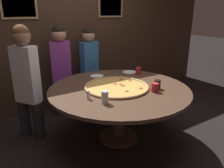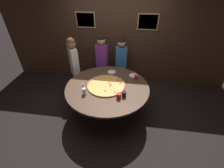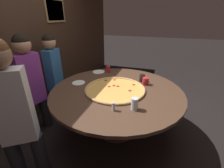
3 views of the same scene
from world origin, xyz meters
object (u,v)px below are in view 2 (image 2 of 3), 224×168
at_px(drink_cup_beside_pizza, 124,94).
at_px(white_plate_far_back, 134,75).
at_px(diner_far_left, 102,58).
at_px(dining_table, 107,90).
at_px(diner_side_right, 74,63).
at_px(drink_cup_far_right, 119,96).
at_px(drink_cup_far_left, 136,77).
at_px(white_plate_left_side, 112,72).
at_px(giant_pizza, 106,85).
at_px(drink_cup_centre_back, 84,91).
at_px(condiment_shaker, 83,86).
at_px(diner_side_left, 121,60).

height_order(drink_cup_beside_pizza, white_plate_far_back, drink_cup_beside_pizza).
bearing_deg(diner_far_left, white_plate_far_back, 161.00).
distance_m(dining_table, white_plate_far_back, 0.76).
bearing_deg(diner_side_right, drink_cup_beside_pizza, -161.97).
relative_size(drink_cup_far_right, white_plate_far_back, 0.50).
xyz_separation_m(diner_side_right, diner_far_left, (0.63, 0.45, -0.03)).
xyz_separation_m(drink_cup_far_left, white_plate_left_side, (-0.59, 0.25, -0.05)).
bearing_deg(drink_cup_beside_pizza, dining_table, 142.78).
relative_size(giant_pizza, white_plate_left_side, 4.23).
bearing_deg(white_plate_far_back, drink_cup_centre_back, -138.89).
bearing_deg(condiment_shaker, white_plate_far_back, 31.06).
xyz_separation_m(drink_cup_far_right, drink_cup_far_left, (0.32, 0.70, 0.00)).
relative_size(drink_cup_centre_back, white_plate_far_back, 0.64).
distance_m(giant_pizza, diner_side_left, 1.19).
xyz_separation_m(dining_table, condiment_shaker, (-0.50, -0.12, 0.16)).
relative_size(white_plate_far_back, diner_side_left, 0.15).
bearing_deg(drink_cup_centre_back, diner_far_left, 87.29).
distance_m(giant_pizza, drink_cup_far_right, 0.48).
bearing_deg(dining_table, diner_side_left, 81.04).
xyz_separation_m(drink_cup_beside_pizza, white_plate_left_side, (-0.37, 0.89, -0.05)).
bearing_deg(drink_cup_far_right, diner_side_right, 140.02).
xyz_separation_m(drink_cup_beside_pizza, diner_side_left, (-0.19, 1.47, 0.00)).
relative_size(dining_table, diner_side_left, 1.27).
bearing_deg(dining_table, drink_cup_beside_pizza, -37.22).
height_order(dining_table, drink_cup_far_right, drink_cup_far_right).
height_order(drink_cup_far_right, diner_far_left, diner_far_left).
xyz_separation_m(white_plate_left_side, diner_side_left, (0.18, 0.58, 0.06)).
bearing_deg(white_plate_left_side, giant_pizza, -93.64).
bearing_deg(drink_cup_far_right, diner_side_left, 93.62).
bearing_deg(white_plate_left_side, drink_cup_centre_back, -114.19).
xyz_separation_m(diner_side_left, diner_side_right, (-1.15, -0.48, 0.06)).
distance_m(drink_cup_beside_pizza, white_plate_far_back, 0.82).
relative_size(drink_cup_far_left, condiment_shaker, 1.14).
xyz_separation_m(drink_cup_far_left, diner_side_left, (-0.41, 0.83, 0.01)).
relative_size(drink_cup_centre_back, condiment_shaker, 1.42).
relative_size(giant_pizza, condiment_shaker, 8.47).
bearing_deg(diner_side_left, white_plate_left_side, 63.99).
xyz_separation_m(drink_cup_far_right, white_plate_left_side, (-0.27, 0.95, -0.05)).
distance_m(white_plate_left_side, condiment_shaker, 0.89).
height_order(dining_table, diner_side_right, diner_side_right).
relative_size(white_plate_far_back, white_plate_left_side, 1.11).
bearing_deg(condiment_shaker, diner_side_right, 119.68).
bearing_deg(drink_cup_far_left, condiment_shaker, -156.80).
distance_m(condiment_shaker, diner_side_left, 1.47).
relative_size(drink_cup_centre_back, white_plate_left_side, 0.71).
relative_size(drink_cup_far_right, diner_side_right, 0.07).
xyz_separation_m(dining_table, giant_pizza, (-0.03, 0.01, 0.12)).
height_order(drink_cup_beside_pizza, drink_cup_centre_back, drink_cup_centre_back).
bearing_deg(dining_table, white_plate_far_back, 42.80).
distance_m(drink_cup_far_left, white_plate_left_side, 0.64).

